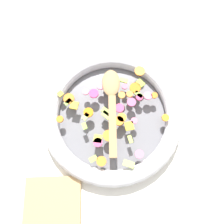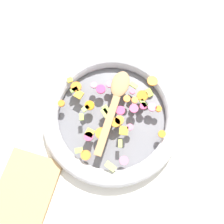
# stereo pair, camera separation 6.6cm
# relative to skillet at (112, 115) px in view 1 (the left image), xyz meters

# --- Properties ---
(ground_plane) EXTENTS (4.00, 4.00, 0.00)m
(ground_plane) POSITION_rel_skillet_xyz_m (0.00, 0.00, -0.02)
(ground_plane) COLOR silver
(skillet) EXTENTS (0.44, 0.44, 0.05)m
(skillet) POSITION_rel_skillet_xyz_m (0.00, 0.00, 0.00)
(skillet) COLOR slate
(skillet) RESTS_ON ground_plane
(chopped_vegetables) EXTENTS (0.33, 0.34, 0.01)m
(chopped_vegetables) POSITION_rel_skillet_xyz_m (0.01, -0.00, 0.03)
(chopped_vegetables) COLOR orange
(chopped_vegetables) RESTS_ON skillet
(wooden_spoon) EXTENTS (0.28, 0.06, 0.01)m
(wooden_spoon) POSITION_rel_skillet_xyz_m (0.03, -0.00, 0.04)
(wooden_spoon) COLOR #A87F51
(wooden_spoon) RESTS_ON chopped_vegetables
(cutting_board) EXTENTS (0.23, 0.16, 0.02)m
(cutting_board) POSITION_rel_skillet_xyz_m (-0.29, 0.18, -0.01)
(cutting_board) COLOR tan
(cutting_board) RESTS_ON ground_plane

